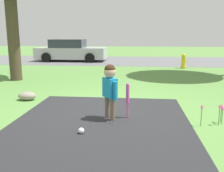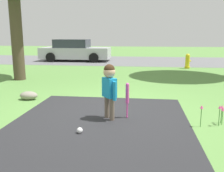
{
  "view_description": "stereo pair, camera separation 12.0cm",
  "coord_description": "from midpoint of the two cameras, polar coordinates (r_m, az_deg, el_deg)",
  "views": [
    {
      "loc": [
        0.58,
        -5.22,
        1.6
      ],
      "look_at": [
        0.07,
        -0.25,
        0.57
      ],
      "focal_mm": 40.0,
      "sensor_mm": 36.0,
      "label": 1
    },
    {
      "loc": [
        0.7,
        -5.21,
        1.6
      ],
      "look_at": [
        0.07,
        -0.25,
        0.57
      ],
      "focal_mm": 40.0,
      "sensor_mm": 36.0,
      "label": 2
    }
  ],
  "objects": [
    {
      "name": "parked_car",
      "position": [
        15.8,
        -8.24,
        7.95
      ],
      "size": [
        4.22,
        1.97,
        1.33
      ],
      "rotation": [
        0.0,
        0.0,
        0.01
      ],
      "color": "#B7B7BC",
      "rests_on": "ground"
    },
    {
      "name": "street_strip",
      "position": [
        15.86,
        4.87,
        5.81
      ],
      "size": [
        40.0,
        6.0,
        0.01
      ],
      "color": "slate",
      "rests_on": "ground"
    },
    {
      "name": "edging_rock",
      "position": [
        6.58,
        -18.01,
        -2.08
      ],
      "size": [
        0.45,
        0.31,
        0.21
      ],
      "color": "gray",
      "rests_on": "ground"
    },
    {
      "name": "child",
      "position": [
        4.69,
        0.12,
        0.48
      ],
      "size": [
        0.31,
        0.35,
        1.06
      ],
      "rotation": [
        0.0,
        0.0,
        -0.88
      ],
      "color": "#6B5B4C",
      "rests_on": "ground"
    },
    {
      "name": "baseball_bat",
      "position": [
        4.82,
        4.23,
        -2.14
      ],
      "size": [
        0.07,
        0.07,
        0.7
      ],
      "color": "#E54CA5",
      "rests_on": "ground"
    },
    {
      "name": "driveway_strip",
      "position": [
        3.23,
        -6.85,
        -18.03
      ],
      "size": [
        3.29,
        7.0,
        0.01
      ],
      "color": "#262628",
      "rests_on": "ground"
    },
    {
      "name": "flower_bed",
      "position": [
        4.85,
        23.45,
        -4.85
      ],
      "size": [
        0.47,
        0.3,
        0.4
      ],
      "color": "#38702D",
      "rests_on": "ground"
    },
    {
      "name": "fire_hydrant",
      "position": [
        12.6,
        17.14,
        5.42
      ],
      "size": [
        0.29,
        0.26,
        0.71
      ],
      "color": "yellow",
      "rests_on": "ground"
    },
    {
      "name": "ground_plane",
      "position": [
        5.49,
        0.18,
        -5.28
      ],
      "size": [
        60.0,
        60.0,
        0.0
      ],
      "primitive_type": "plane",
      "color": "#5B8C42"
    },
    {
      "name": "sports_ball",
      "position": [
        4.21,
        -6.57,
        -10.04
      ],
      "size": [
        0.1,
        0.1,
        0.1
      ],
      "color": "white",
      "rests_on": "ground"
    }
  ]
}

